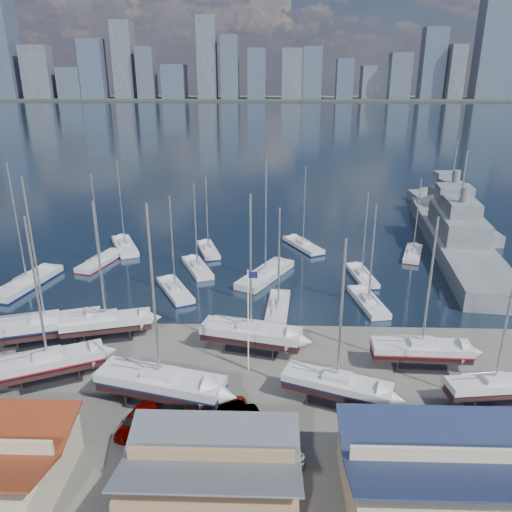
{
  "coord_description": "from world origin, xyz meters",
  "views": [
    {
      "loc": [
        4.08,
        -53.8,
        28.55
      ],
      "look_at": [
        2.04,
        8.0,
        5.99
      ],
      "focal_mm": 35.0,
      "sensor_mm": 36.0,
      "label": 1
    }
  ],
  "objects_px": {
    "naval_ship_west": "(448,211)",
    "flagpole": "(249,314)",
    "sailboat_cradle_0": "(46,326)",
    "car_a": "(136,421)",
    "naval_ship_east": "(455,239)"
  },
  "relations": [
    {
      "from": "naval_ship_east",
      "to": "naval_ship_west",
      "type": "height_order",
      "value": "naval_ship_east"
    },
    {
      "from": "naval_ship_west",
      "to": "car_a",
      "type": "height_order",
      "value": "naval_ship_west"
    },
    {
      "from": "sailboat_cradle_0",
      "to": "naval_ship_west",
      "type": "distance_m",
      "value": 81.91
    },
    {
      "from": "naval_ship_east",
      "to": "naval_ship_west",
      "type": "xyz_separation_m",
      "value": [
        4.95,
        18.94,
        -0.0
      ]
    },
    {
      "from": "flagpole",
      "to": "naval_ship_east",
      "type": "bearing_deg",
      "value": 49.18
    },
    {
      "from": "sailboat_cradle_0",
      "to": "car_a",
      "type": "height_order",
      "value": "sailboat_cradle_0"
    },
    {
      "from": "sailboat_cradle_0",
      "to": "naval_ship_east",
      "type": "distance_m",
      "value": 66.69
    },
    {
      "from": "naval_ship_west",
      "to": "naval_ship_east",
      "type": "bearing_deg",
      "value": 163.32
    },
    {
      "from": "sailboat_cradle_0",
      "to": "flagpole",
      "type": "relative_size",
      "value": 1.71
    },
    {
      "from": "naval_ship_west",
      "to": "car_a",
      "type": "bearing_deg",
      "value": 142.55
    },
    {
      "from": "sailboat_cradle_0",
      "to": "flagpole",
      "type": "xyz_separation_m",
      "value": [
        22.91,
        -4.67,
        4.11
      ]
    },
    {
      "from": "car_a",
      "to": "naval_ship_west",
      "type": "bearing_deg",
      "value": 70.38
    },
    {
      "from": "sailboat_cradle_0",
      "to": "naval_ship_west",
      "type": "height_order",
      "value": "sailboat_cradle_0"
    },
    {
      "from": "sailboat_cradle_0",
      "to": "naval_ship_east",
      "type": "height_order",
      "value": "sailboat_cradle_0"
    },
    {
      "from": "naval_ship_west",
      "to": "flagpole",
      "type": "bearing_deg",
      "value": 144.23
    }
  ]
}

